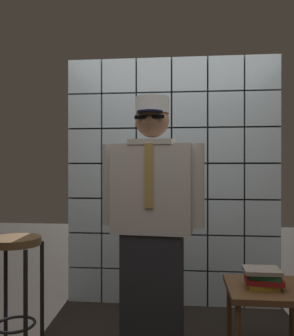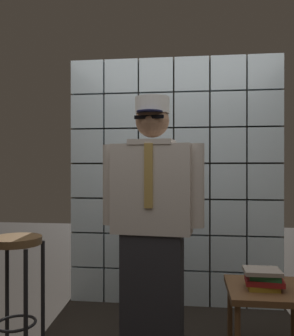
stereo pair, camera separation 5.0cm
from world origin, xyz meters
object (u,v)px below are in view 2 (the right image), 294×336
(standing_person, at_px, (152,222))
(side_table, at_px, (268,297))
(bar_stool, at_px, (16,269))
(coffee_mug, at_px, (255,280))
(book_stack, at_px, (263,279))

(standing_person, relative_size, side_table, 3.39)
(bar_stool, height_order, side_table, bar_stool)
(side_table, relative_size, coffee_mug, 4.13)
(bar_stool, xyz_separation_m, coffee_mug, (1.58, 0.15, -0.06))
(bar_stool, relative_size, book_stack, 3.26)
(side_table, height_order, book_stack, book_stack)
(coffee_mug, bearing_deg, bar_stool, -174.72)
(book_stack, relative_size, coffee_mug, 2.01)
(side_table, bearing_deg, bar_stool, -174.72)
(book_stack, xyz_separation_m, coffee_mug, (-0.05, 0.03, -0.02))
(book_stack, distance_m, coffee_mug, 0.06)
(standing_person, height_order, coffee_mug, standing_person)
(standing_person, distance_m, coffee_mug, 0.77)
(bar_stool, relative_size, side_table, 1.59)
(side_table, bearing_deg, standing_person, -179.04)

